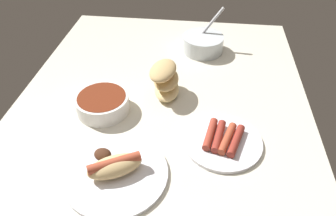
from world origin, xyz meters
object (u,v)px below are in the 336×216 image
plate_sausages (222,140)px  plate_hotdog_assembled (115,170)px  bowl_chili (102,103)px  bread_stack (166,80)px  bowl_coleslaw (203,43)px

plate_sausages → plate_hotdog_assembled: size_ratio=0.84×
bowl_chili → plate_sausages: bearing=-104.6°
plate_sausages → bread_stack: bread_stack is taller
bread_stack → bowl_chili: bread_stack is taller
bowl_chili → plate_hotdog_assembled: size_ratio=0.62×
bowl_coleslaw → plate_sausages: bowl_coleslaw is taller
bread_stack → bowl_chili: (-10.17, 17.49, -2.57)cm
plate_sausages → bowl_chili: size_ratio=1.35×
plate_sausages → bread_stack: 26.47cm
plate_sausages → bowl_chili: (9.11, 35.07, 1.87)cm
bowl_coleslaw → bread_stack: 30.29cm
plate_sausages → bread_stack: (19.29, 17.59, 4.43)cm
plate_sausages → bowl_chili: bearing=75.4°
bread_stack → bowl_coleslaw: bearing=-20.3°
plate_hotdog_assembled → bowl_chili: bearing=22.5°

